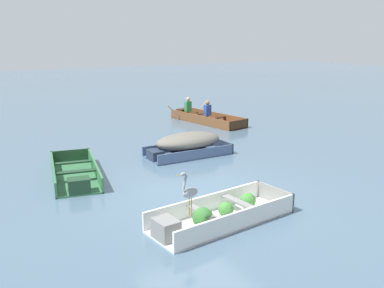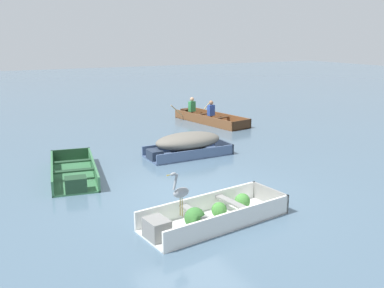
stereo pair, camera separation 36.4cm
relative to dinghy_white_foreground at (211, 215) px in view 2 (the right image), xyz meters
name	(u,v)px [view 2 (the right image)]	position (x,y,z in m)	size (l,w,h in m)	color
ground_plane	(195,193)	(0.50, 1.59, -0.16)	(80.00, 80.00, 0.00)	slate
dinghy_white_foreground	(211,215)	(0.00, 0.00, 0.00)	(3.09, 1.43, 0.44)	white
skiff_green_near_moored	(74,173)	(-1.76, 3.95, -0.03)	(1.53, 2.98, 0.38)	#387047
skiff_slate_blue_mid_moored	(187,143)	(1.77, 4.51, 0.23)	(2.57, 1.15, 0.71)	#475B7F
rowboat_wooden_brown_with_crew	(207,117)	(4.87, 8.80, 0.03)	(2.24, 3.78, 0.93)	brown
heron_on_dinghy	(180,191)	(-0.80, -0.33, 0.74)	(0.46, 0.19, 0.84)	olive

